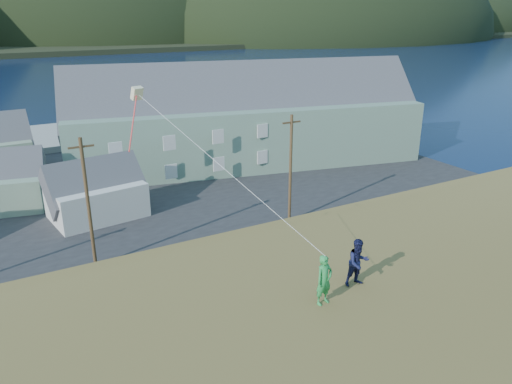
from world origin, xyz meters
TOP-DOWN VIEW (x-y plane):
  - ground at (0.00, 0.00)m, footprint 900.00×900.00m
  - grass_strip at (0.00, -2.00)m, footprint 110.00×8.00m
  - waterfront_lot at (0.00, 17.00)m, footprint 72.00×36.00m
  - wharf at (-6.00, 40.00)m, footprint 26.00×14.00m
  - far_hills at (35.59, 279.38)m, footprint 760.00×265.00m
  - lodge at (16.58, 18.59)m, footprint 40.31×19.00m
  - shed_white at (-2.02, 10.27)m, footprint 8.32×6.06m
  - utility_poles at (-3.87, 1.50)m, footprint 29.90×0.24m
  - kite_flyer_green at (-0.23, -18.56)m, footprint 0.71×0.52m
  - kite_flyer_navy at (1.57, -18.16)m, footprint 0.95×0.79m
  - kite_rig at (-3.43, -9.51)m, footprint 2.22×4.98m

SIDE VIEW (x-z plane):
  - ground at x=0.00m, z-range 0.00..0.00m
  - grass_strip at x=0.00m, z-range 0.00..0.10m
  - waterfront_lot at x=0.00m, z-range 0.00..0.12m
  - wharf at x=-6.00m, z-range 0.00..0.90m
  - far_hills at x=35.59m, z-range -69.50..73.50m
  - shed_white at x=-2.02m, z-range -0.70..5.44m
  - utility_poles at x=-3.87m, z-range -0.02..9.36m
  - lodge at x=16.58m, z-range -1.59..12.09m
  - kite_flyer_green at x=-0.23m, z-range 7.20..8.99m
  - kite_flyer_navy at x=1.57m, z-range 7.20..8.99m
  - kite_rig at x=-3.43m, z-range 7.64..18.46m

